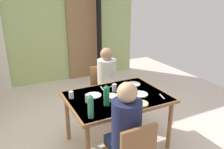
{
  "coord_description": "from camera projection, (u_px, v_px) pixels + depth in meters",
  "views": [
    {
      "loc": [
        -0.88,
        -2.55,
        1.97
      ],
      "look_at": [
        0.38,
        -0.07,
        0.99
      ],
      "focal_mm": 35.61,
      "sensor_mm": 36.0,
      "label": 1
    }
  ],
  "objects": [
    {
      "name": "ground_plane",
      "position": [
        86.0,
        142.0,
        3.18
      ],
      "size": [
        7.05,
        7.05,
        0.0
      ],
      "primitive_type": "plane",
      "color": "silver"
    },
    {
      "name": "wall_back",
      "position": [
        42.0,
        25.0,
        5.01
      ],
      "size": [
        4.64,
        0.1,
        2.72
      ],
      "primitive_type": "cube",
      "color": "#AAC178",
      "rests_on": "ground_plane"
    },
    {
      "name": "door_wooden",
      "position": [
        83.0,
        38.0,
        5.46
      ],
      "size": [
        0.8,
        0.05,
        2.0
      ],
      "primitive_type": "cube",
      "color": "olive",
      "rests_on": "ground_plane"
    },
    {
      "name": "stove_pipe_column",
      "position": [
        99.0,
        24.0,
        5.25
      ],
      "size": [
        0.12,
        0.12,
        2.72
      ],
      "primitive_type": "cylinder",
      "color": "black",
      "rests_on": "ground_plane"
    },
    {
      "name": "dining_table",
      "position": [
        117.0,
        101.0,
        2.93
      ],
      "size": [
        1.29,
        0.95,
        0.74
      ],
      "color": "brown",
      "rests_on": "ground_plane"
    },
    {
      "name": "chair_far_diner",
      "position": [
        104.0,
        88.0,
        3.76
      ],
      "size": [
        0.4,
        0.4,
        0.87
      ],
      "rotation": [
        0.0,
        0.0,
        3.14
      ],
      "color": "brown",
      "rests_on": "ground_plane"
    },
    {
      "name": "person_near_diner",
      "position": [
        126.0,
        123.0,
        2.2
      ],
      "size": [
        0.3,
        0.37,
        0.77
      ],
      "color": "navy",
      "rests_on": "ground_plane"
    },
    {
      "name": "person_far_diner",
      "position": [
        107.0,
        75.0,
        3.55
      ],
      "size": [
        0.3,
        0.37,
        0.77
      ],
      "rotation": [
        0.0,
        0.0,
        3.14
      ],
      "color": "silver",
      "rests_on": "ground_plane"
    },
    {
      "name": "water_bottle_green_near",
      "position": [
        107.0,
        96.0,
        2.62
      ],
      "size": [
        0.07,
        0.07,
        0.26
      ],
      "color": "#21824B",
      "rests_on": "dining_table"
    },
    {
      "name": "water_bottle_green_far",
      "position": [
        91.0,
        107.0,
        2.34
      ],
      "size": [
        0.06,
        0.06,
        0.28
      ],
      "color": "#388B69",
      "rests_on": "dining_table"
    },
    {
      "name": "serving_bowl_center",
      "position": [
        111.0,
        97.0,
        2.8
      ],
      "size": [
        0.17,
        0.17,
        0.05
      ],
      "primitive_type": "cylinder",
      "color": "silver",
      "rests_on": "dining_table"
    },
    {
      "name": "dinner_plate_near_left",
      "position": [
        140.0,
        94.0,
        2.95
      ],
      "size": [
        0.22,
        0.22,
        0.01
      ],
      "primitive_type": "cylinder",
      "color": "white",
      "rests_on": "dining_table"
    },
    {
      "name": "dinner_plate_near_right",
      "position": [
        94.0,
        95.0,
        2.91
      ],
      "size": [
        0.2,
        0.2,
        0.01
      ],
      "primitive_type": "cylinder",
      "color": "white",
      "rests_on": "dining_table"
    },
    {
      "name": "dinner_plate_far_center",
      "position": [
        134.0,
        84.0,
        3.29
      ],
      "size": [
        0.2,
        0.2,
        0.01
      ],
      "primitive_type": "cylinder",
      "color": "white",
      "rests_on": "dining_table"
    },
    {
      "name": "drinking_glass_by_near_diner",
      "position": [
        88.0,
        98.0,
        2.72
      ],
      "size": [
        0.06,
        0.06,
        0.1
      ],
      "primitive_type": "cylinder",
      "color": "silver",
      "rests_on": "dining_table"
    },
    {
      "name": "drinking_glass_by_far_diner",
      "position": [
        71.0,
        95.0,
        2.83
      ],
      "size": [
        0.06,
        0.06,
        0.09
      ],
      "primitive_type": "cylinder",
      "color": "silver",
      "rests_on": "dining_table"
    },
    {
      "name": "drinking_glass_spare_center",
      "position": [
        114.0,
        88.0,
        3.04
      ],
      "size": [
        0.06,
        0.06,
        0.1
      ],
      "primitive_type": "cylinder",
      "color": "silver",
      "rests_on": "dining_table"
    },
    {
      "name": "bread_plate_sliced",
      "position": [
        140.0,
        104.0,
        2.68
      ],
      "size": [
        0.19,
        0.19,
        0.02
      ],
      "primitive_type": "cylinder",
      "color": "#DBB77A",
      "rests_on": "dining_table"
    },
    {
      "name": "cutlery_knife_near",
      "position": [
        102.0,
        88.0,
        3.14
      ],
      "size": [
        0.04,
        0.15,
        0.0
      ],
      "primitive_type": "cube",
      "rotation": [
        0.0,
        0.0,
        1.43
      ],
      "color": "silver",
      "rests_on": "dining_table"
    },
    {
      "name": "cutlery_fork_near",
      "position": [
        162.0,
        96.0,
        2.89
      ],
      "size": [
        0.06,
        0.15,
        0.0
      ],
      "primitive_type": "cube",
      "rotation": [
        0.0,
        0.0,
        1.29
      ],
      "color": "silver",
      "rests_on": "dining_table"
    },
    {
      "name": "cutlery_knife_far",
      "position": [
        113.0,
        85.0,
        3.25
      ],
      "size": [
        0.14,
        0.07,
        0.0
      ],
      "primitive_type": "cube",
      "rotation": [
        0.0,
        0.0,
        0.41
      ],
      "color": "silver",
      "rests_on": "dining_table"
    }
  ]
}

